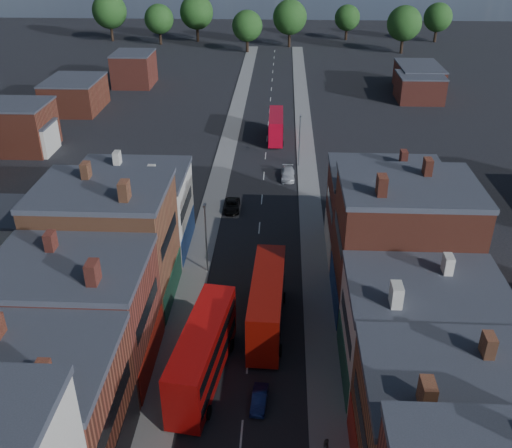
# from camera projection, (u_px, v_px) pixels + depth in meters

# --- Properties ---
(pavement_west) EXTENTS (3.00, 200.00, 0.12)m
(pavement_west) POSITION_uv_depth(u_px,v_px,m) (216.00, 192.00, 79.35)
(pavement_west) COLOR gray
(pavement_west) RESTS_ON ground
(pavement_east) EXTENTS (3.00, 200.00, 0.12)m
(pavement_east) POSITION_uv_depth(u_px,v_px,m) (309.00, 194.00, 78.82)
(pavement_east) COLOR gray
(pavement_east) RESTS_ON ground
(lamp_post_2) EXTENTS (0.25, 0.70, 8.12)m
(lamp_post_2) POSITION_uv_depth(u_px,v_px,m) (206.00, 234.00, 59.52)
(lamp_post_2) COLOR slate
(lamp_post_2) RESTS_ON ground
(lamp_post_3) EXTENTS (0.25, 0.70, 8.12)m
(lamp_post_3) POSITION_uv_depth(u_px,v_px,m) (300.00, 137.00, 85.43)
(lamp_post_3) COLOR slate
(lamp_post_3) RESTS_ON ground
(bus_0) EXTENTS (4.45, 12.56, 5.31)m
(bus_0) POSITION_uv_depth(u_px,v_px,m) (203.00, 353.00, 46.05)
(bus_0) COLOR #B20B0A
(bus_0) RESTS_ON ground
(bus_1) EXTENTS (3.45, 12.35, 5.29)m
(bus_1) POSITION_uv_depth(u_px,v_px,m) (267.00, 302.00, 52.15)
(bus_1) COLOR #A11209
(bus_1) RESTS_ON ground
(bus_2) EXTENTS (2.69, 10.36, 4.47)m
(bus_2) POSITION_uv_depth(u_px,v_px,m) (276.00, 126.00, 96.97)
(bus_2) COLOR #BA081D
(bus_2) RESTS_ON ground
(car_1) EXTENTS (1.40, 3.37, 1.08)m
(car_1) POSITION_uv_depth(u_px,v_px,m) (259.00, 399.00, 44.72)
(car_1) COLOR #121E52
(car_1) RESTS_ON ground
(car_2) EXTENTS (2.21, 4.51, 1.23)m
(car_2) POSITION_uv_depth(u_px,v_px,m) (232.00, 206.00, 74.36)
(car_2) COLOR black
(car_2) RESTS_ON ground
(car_3) EXTENTS (1.94, 4.75, 1.38)m
(car_3) POSITION_uv_depth(u_px,v_px,m) (288.00, 174.00, 83.21)
(car_3) COLOR silver
(car_3) RESTS_ON ground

